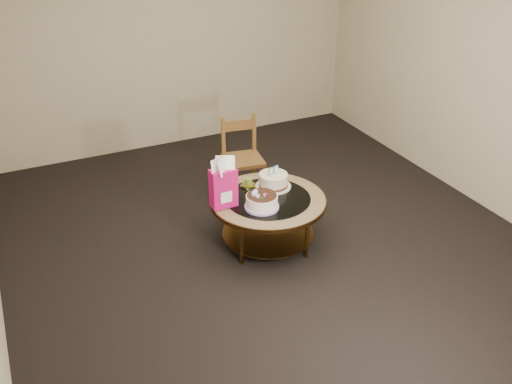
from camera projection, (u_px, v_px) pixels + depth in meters
name	position (u px, v px, depth m)	size (l,w,h in m)	color
ground	(268.00, 242.00, 5.17)	(5.00, 5.00, 0.00)	black
room_walls	(270.00, 77.00, 4.43)	(4.52, 5.02, 2.61)	tan
coffee_table	(268.00, 206.00, 4.99)	(1.02, 1.02, 0.46)	brown
decorated_cake	(262.00, 202.00, 4.78)	(0.29, 0.29, 0.17)	#C8A1E4
cream_cake	(273.00, 181.00, 5.10)	(0.32, 0.32, 0.20)	silver
gift_bag	(223.00, 183.00, 4.73)	(0.22, 0.16, 0.44)	#C21264
pillar_candle	(249.00, 184.00, 5.12)	(0.13, 0.13, 0.10)	#EBDA60
dining_chair	(242.00, 158.00, 5.76)	(0.43, 0.43, 0.82)	brown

